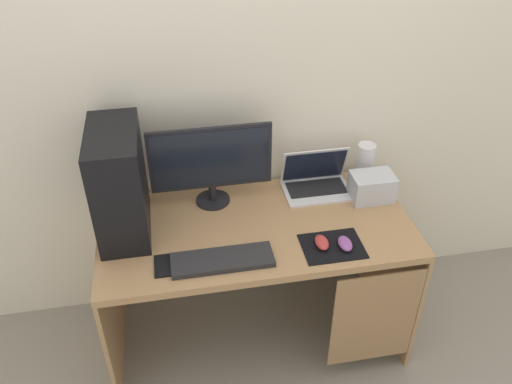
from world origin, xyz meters
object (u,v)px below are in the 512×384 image
object	(u,v)px
laptop	(316,182)
projector	(372,187)
mouse_right	(345,244)
pc_tower	(119,183)
monitor	(211,163)
mouse_left	(322,242)
cell_phone	(163,266)
keyboard	(222,260)
speaker	(365,163)

from	to	relation	value
laptop	projector	distance (m)	0.27
laptop	mouse_right	bearing A→B (deg)	-89.74
pc_tower	monitor	size ratio (longest dim) A/B	0.87
laptop	mouse_left	size ratio (longest dim) A/B	3.37
pc_tower	laptop	size ratio (longest dim) A/B	1.49
mouse_left	cell_phone	world-z (taller)	mouse_left
keyboard	speaker	bearing A→B (deg)	31.53
pc_tower	speaker	size ratio (longest dim) A/B	2.42
keyboard	mouse_left	xyz separation A→B (m)	(0.43, 0.02, 0.01)
laptop	keyboard	world-z (taller)	laptop
monitor	projector	xyz separation A→B (m)	(0.75, -0.10, -0.16)
pc_tower	keyboard	distance (m)	0.54
speaker	keyboard	distance (m)	0.92
pc_tower	mouse_left	xyz separation A→B (m)	(0.81, -0.28, -0.22)
speaker	mouse_right	distance (m)	0.55
monitor	mouse_right	distance (m)	0.69
keyboard	mouse_right	world-z (taller)	mouse_right
laptop	keyboard	size ratio (longest dim) A/B	0.77
monitor	projector	distance (m)	0.77
speaker	laptop	bearing A→B (deg)	-171.44
monitor	keyboard	world-z (taller)	monitor
projector	keyboard	size ratio (longest dim) A/B	0.48
keyboard	cell_phone	xyz separation A→B (m)	(-0.24, 0.02, -0.01)
mouse_left	laptop	bearing A→B (deg)	77.48
projector	mouse_left	xyz separation A→B (m)	(-0.33, -0.30, -0.04)
pc_tower	mouse_left	distance (m)	0.89
speaker	projector	size ratio (longest dim) A/B	1.00
monitor	mouse_right	bearing A→B (deg)	-39.91
cell_phone	laptop	bearing A→B (deg)	28.93
speaker	cell_phone	size ratio (longest dim) A/B	1.53
monitor	mouse_left	bearing A→B (deg)	-44.05
monitor	mouse_left	size ratio (longest dim) A/B	5.79
pc_tower	projector	xyz separation A→B (m)	(1.15, 0.02, -0.18)
mouse_left	mouse_right	xyz separation A→B (m)	(0.09, -0.03, 0.00)
monitor	speaker	size ratio (longest dim) A/B	2.79
monitor	keyboard	size ratio (longest dim) A/B	1.32
projector	cell_phone	bearing A→B (deg)	-163.31
laptop	mouse_left	distance (m)	0.43
projector	keyboard	distance (m)	0.82
speaker	keyboard	xyz separation A→B (m)	(-0.78, -0.48, -0.09)
laptop	speaker	bearing A→B (deg)	8.56
keyboard	cell_phone	bearing A→B (deg)	175.79
pc_tower	cell_phone	size ratio (longest dim) A/B	3.71
keyboard	mouse_left	distance (m)	0.43
projector	cell_phone	world-z (taller)	projector
pc_tower	keyboard	xyz separation A→B (m)	(0.39, -0.30, -0.23)
pc_tower	laptop	world-z (taller)	pc_tower
projector	mouse_left	distance (m)	0.45
projector	pc_tower	bearing A→B (deg)	-179.18
monitor	mouse_left	distance (m)	0.61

